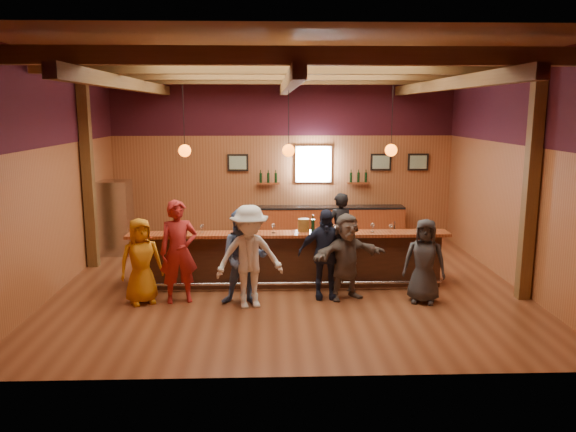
{
  "coord_description": "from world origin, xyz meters",
  "views": [
    {
      "loc": [
        -0.38,
        -10.89,
        3.49
      ],
      "look_at": [
        0.0,
        0.3,
        1.35
      ],
      "focal_mm": 35.0,
      "sensor_mm": 36.0,
      "label": 1
    }
  ],
  "objects_px": {
    "back_bar_cabinet": "(328,224)",
    "bartender": "(339,232)",
    "bar_counter": "(289,257)",
    "ice_bucket": "(304,225)",
    "customer_orange": "(141,261)",
    "customer_dark": "(424,261)",
    "bottle_a": "(313,225)",
    "customer_denim": "(244,257)",
    "customer_navy": "(325,254)",
    "customer_white": "(250,257)",
    "customer_redvest": "(179,252)",
    "customer_brown": "(346,256)",
    "stainless_fridge": "(116,218)"
  },
  "relations": [
    {
      "from": "customer_denim",
      "to": "customer_brown",
      "type": "height_order",
      "value": "customer_denim"
    },
    {
      "from": "customer_navy",
      "to": "bottle_a",
      "type": "xyz_separation_m",
      "value": [
        -0.16,
        0.74,
        0.39
      ]
    },
    {
      "from": "customer_denim",
      "to": "bartender",
      "type": "xyz_separation_m",
      "value": [
        1.99,
        2.15,
        -0.01
      ]
    },
    {
      "from": "ice_bucket",
      "to": "bottle_a",
      "type": "relative_size",
      "value": 0.75
    },
    {
      "from": "back_bar_cabinet",
      "to": "customer_white",
      "type": "bearing_deg",
      "value": -111.13
    },
    {
      "from": "ice_bucket",
      "to": "customer_denim",
      "type": "bearing_deg",
      "value": -136.96
    },
    {
      "from": "customer_denim",
      "to": "customer_navy",
      "type": "bearing_deg",
      "value": 16.49
    },
    {
      "from": "bar_counter",
      "to": "customer_dark",
      "type": "xyz_separation_m",
      "value": [
        2.41,
        -1.29,
        0.25
      ]
    },
    {
      "from": "bar_counter",
      "to": "customer_denim",
      "type": "relative_size",
      "value": 3.62
    },
    {
      "from": "stainless_fridge",
      "to": "customer_orange",
      "type": "xyz_separation_m",
      "value": [
        1.39,
        -3.61,
        -0.11
      ]
    },
    {
      "from": "customer_orange",
      "to": "bottle_a",
      "type": "bearing_deg",
      "value": -9.88
    },
    {
      "from": "customer_white",
      "to": "bottle_a",
      "type": "relative_size",
      "value": 5.61
    },
    {
      "from": "customer_redvest",
      "to": "customer_white",
      "type": "height_order",
      "value": "customer_redvest"
    },
    {
      "from": "ice_bucket",
      "to": "customer_orange",
      "type": "bearing_deg",
      "value": -162.52
    },
    {
      "from": "back_bar_cabinet",
      "to": "customer_navy",
      "type": "relative_size",
      "value": 2.37
    },
    {
      "from": "bar_counter",
      "to": "bottle_a",
      "type": "bearing_deg",
      "value": -27.4
    },
    {
      "from": "customer_denim",
      "to": "bottle_a",
      "type": "bearing_deg",
      "value": 43.4
    },
    {
      "from": "bar_counter",
      "to": "customer_orange",
      "type": "relative_size",
      "value": 4.0
    },
    {
      "from": "ice_bucket",
      "to": "bar_counter",
      "type": "bearing_deg",
      "value": 142.85
    },
    {
      "from": "customer_dark",
      "to": "ice_bucket",
      "type": "height_order",
      "value": "customer_dark"
    },
    {
      "from": "bar_counter",
      "to": "customer_white",
      "type": "height_order",
      "value": "customer_white"
    },
    {
      "from": "back_bar_cabinet",
      "to": "bartender",
      "type": "relative_size",
      "value": 2.34
    },
    {
      "from": "customer_navy",
      "to": "bottle_a",
      "type": "distance_m",
      "value": 0.86
    },
    {
      "from": "customer_orange",
      "to": "bartender",
      "type": "xyz_separation_m",
      "value": [
        3.85,
        2.03,
        0.07
      ]
    },
    {
      "from": "stainless_fridge",
      "to": "customer_redvest",
      "type": "distance_m",
      "value": 4.12
    },
    {
      "from": "customer_brown",
      "to": "customer_dark",
      "type": "relative_size",
      "value": 1.04
    },
    {
      "from": "customer_orange",
      "to": "bartender",
      "type": "relative_size",
      "value": 0.92
    },
    {
      "from": "bar_counter",
      "to": "customer_brown",
      "type": "height_order",
      "value": "customer_brown"
    },
    {
      "from": "bar_counter",
      "to": "customer_navy",
      "type": "distance_m",
      "value": 1.21
    },
    {
      "from": "customer_white",
      "to": "customer_dark",
      "type": "relative_size",
      "value": 1.19
    },
    {
      "from": "back_bar_cabinet",
      "to": "customer_redvest",
      "type": "xyz_separation_m",
      "value": [
        -3.23,
        -4.68,
        0.47
      ]
    },
    {
      "from": "stainless_fridge",
      "to": "bottle_a",
      "type": "distance_m",
      "value": 5.32
    },
    {
      "from": "customer_navy",
      "to": "bottle_a",
      "type": "height_order",
      "value": "customer_navy"
    },
    {
      "from": "bar_counter",
      "to": "customer_dark",
      "type": "relative_size",
      "value": 4.06
    },
    {
      "from": "stainless_fridge",
      "to": "ice_bucket",
      "type": "distance_m",
      "value": 5.15
    },
    {
      "from": "customer_orange",
      "to": "customer_dark",
      "type": "distance_m",
      "value": 5.14
    },
    {
      "from": "bar_counter",
      "to": "customer_orange",
      "type": "xyz_separation_m",
      "value": [
        -2.72,
        -1.16,
        0.26
      ]
    },
    {
      "from": "ice_bucket",
      "to": "customer_redvest",
      "type": "bearing_deg",
      "value": -158.86
    },
    {
      "from": "bar_counter",
      "to": "ice_bucket",
      "type": "bearing_deg",
      "value": -37.15
    },
    {
      "from": "customer_orange",
      "to": "customer_navy",
      "type": "relative_size",
      "value": 0.93
    },
    {
      "from": "back_bar_cabinet",
      "to": "customer_navy",
      "type": "distance_m",
      "value": 4.6
    },
    {
      "from": "customer_redvest",
      "to": "customer_brown",
      "type": "height_order",
      "value": "customer_redvest"
    },
    {
      "from": "bartender",
      "to": "ice_bucket",
      "type": "xyz_separation_m",
      "value": [
        -0.85,
        -1.08,
        0.38
      ]
    },
    {
      "from": "bartender",
      "to": "customer_navy",
      "type": "bearing_deg",
      "value": 52.12
    },
    {
      "from": "back_bar_cabinet",
      "to": "customer_redvest",
      "type": "distance_m",
      "value": 5.71
    },
    {
      "from": "stainless_fridge",
      "to": "customer_orange",
      "type": "height_order",
      "value": "stainless_fridge"
    },
    {
      "from": "customer_dark",
      "to": "bottle_a",
      "type": "xyz_separation_m",
      "value": [
        -1.95,
        1.05,
        0.46
      ]
    },
    {
      "from": "customer_dark",
      "to": "customer_redvest",
      "type": "bearing_deg",
      "value": -165.06
    },
    {
      "from": "customer_denim",
      "to": "bottle_a",
      "type": "xyz_separation_m",
      "value": [
        1.32,
        1.04,
        0.37
      ]
    },
    {
      "from": "bartender",
      "to": "ice_bucket",
      "type": "relative_size",
      "value": 6.89
    }
  ]
}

